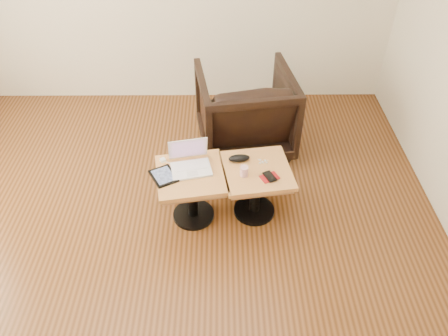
{
  "coord_description": "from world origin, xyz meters",
  "views": [
    {
      "loc": [
        0.47,
        -2.12,
        2.65
      ],
      "look_at": [
        0.49,
        0.35,
        0.52
      ],
      "focal_mm": 35.0,
      "sensor_mm": 36.0,
      "label": 1
    }
  ],
  "objects_px": {
    "striped_cup": "(244,171)",
    "laptop": "(190,162)",
    "armchair": "(245,111)",
    "side_table_left": "(192,184)",
    "side_table_right": "(256,180)"
  },
  "relations": [
    {
      "from": "side_table_left",
      "to": "side_table_right",
      "type": "height_order",
      "value": "same"
    },
    {
      "from": "side_table_right",
      "to": "armchair",
      "type": "height_order",
      "value": "armchair"
    },
    {
      "from": "laptop",
      "to": "striped_cup",
      "type": "height_order",
      "value": "laptop"
    },
    {
      "from": "side_table_left",
      "to": "laptop",
      "type": "distance_m",
      "value": 0.18
    },
    {
      "from": "side_table_left",
      "to": "side_table_right",
      "type": "bearing_deg",
      "value": -4.39
    },
    {
      "from": "striped_cup",
      "to": "armchair",
      "type": "relative_size",
      "value": 0.09
    },
    {
      "from": "laptop",
      "to": "armchair",
      "type": "height_order",
      "value": "armchair"
    },
    {
      "from": "armchair",
      "to": "laptop",
      "type": "bearing_deg",
      "value": 53.82
    },
    {
      "from": "striped_cup",
      "to": "laptop",
      "type": "bearing_deg",
      "value": 166.06
    },
    {
      "from": "side_table_left",
      "to": "side_table_right",
      "type": "distance_m",
      "value": 0.5
    },
    {
      "from": "laptop",
      "to": "striped_cup",
      "type": "relative_size",
      "value": 4.3
    },
    {
      "from": "striped_cup",
      "to": "armchair",
      "type": "xyz_separation_m",
      "value": [
        0.05,
        0.99,
        -0.11
      ]
    },
    {
      "from": "armchair",
      "to": "side_table_right",
      "type": "bearing_deg",
      "value": 84.34
    },
    {
      "from": "laptop",
      "to": "armchair",
      "type": "relative_size",
      "value": 0.4
    },
    {
      "from": "side_table_left",
      "to": "striped_cup",
      "type": "height_order",
      "value": "striped_cup"
    }
  ]
}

